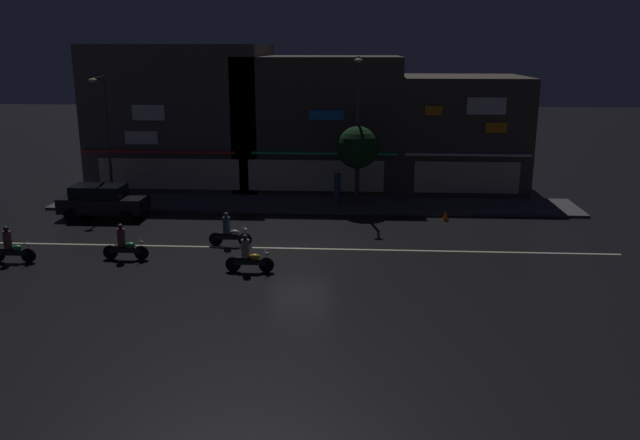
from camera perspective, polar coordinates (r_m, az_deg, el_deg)
ground_plane at (r=28.38m, az=-1.72°, el=-2.51°), size 140.00×140.00×0.00m
lane_divider_stripe at (r=28.38m, az=-1.72°, el=-2.50°), size 27.16×0.16×0.01m
sidewalk_far at (r=36.00m, az=-0.58°, el=1.38°), size 28.59×3.85×0.14m
storefront_left_block at (r=42.81m, az=-11.65°, el=8.99°), size 10.35×8.76×8.61m
storefront_center_block at (r=41.16m, az=12.08°, el=7.46°), size 7.39×7.28×6.77m
storefront_right_block at (r=40.80m, az=-0.03°, el=8.53°), size 9.76×7.44×7.92m
streetlamp_west at (r=37.51m, az=-18.19°, el=7.60°), size 0.44×1.64×6.84m
streetlamp_mid at (r=34.94m, az=3.30°, el=8.69°), size 0.44×1.64×7.85m
pedestrian_on_sidewalk at (r=35.84m, az=1.52°, el=2.85°), size 0.35×0.35×1.85m
street_tree at (r=34.99m, az=3.29°, el=6.31°), size 2.26×2.26×4.28m
parked_car_near_kerb at (r=35.19m, az=-18.44°, el=1.62°), size 4.30×1.98×1.67m
motorcycle_lead at (r=25.46m, az=-6.28°, el=-3.17°), size 1.90×0.60×1.52m
motorcycle_following at (r=29.24m, az=-25.37°, el=-2.16°), size 1.90×0.60×1.52m
motorcycle_opposite_lane at (r=27.94m, az=-16.71°, el=-2.08°), size 1.90×0.60×1.52m
motorcycle_trailing_far at (r=28.85m, az=-7.94°, el=-1.04°), size 1.90×0.60×1.52m
traffic_cone at (r=33.40m, az=10.90°, el=0.39°), size 0.36×0.36×0.55m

